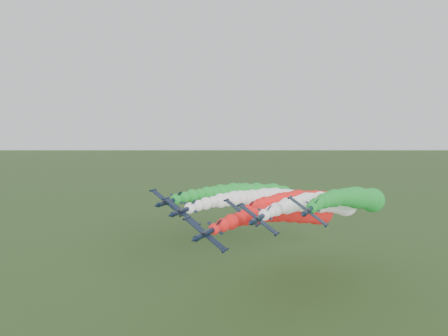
{
  "coord_description": "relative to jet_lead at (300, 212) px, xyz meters",
  "views": [
    {
      "loc": [
        48.52,
        -87.46,
        60.4
      ],
      "look_at": [
        6.2,
        9.59,
        49.64
      ],
      "focal_mm": 35.0,
      "sensor_mm": 36.0,
      "label": 1
    }
  ],
  "objects": [
    {
      "name": "jet_trail",
      "position": [
        -1.43,
        24.53,
        -0.09
      ],
      "size": [
        17.68,
        95.76,
        18.47
      ],
      "rotation": [
        0.0,
        0.59,
        0.0
      ],
      "color": "black",
      "rests_on": "ground"
    },
    {
      "name": "jet_lead",
      "position": [
        0.0,
        0.0,
        0.0
      ],
      "size": [
        17.79,
        95.87,
        18.58
      ],
      "rotation": [
        0.0,
        0.59,
        0.0
      ],
      "color": "black",
      "rests_on": "ground"
    },
    {
      "name": "jet_outer_right",
      "position": [
        17.0,
        20.93,
        2.43
      ],
      "size": [
        18.03,
        96.11,
        18.82
      ],
      "rotation": [
        0.0,
        0.59,
        0.0
      ],
      "color": "black",
      "rests_on": "ground"
    },
    {
      "name": "jet_outer_left",
      "position": [
        -20.23,
        15.68,
        2.74
      ],
      "size": [
        17.37,
        95.45,
        18.16
      ],
      "rotation": [
        0.0,
        0.59,
        0.0
      ],
      "color": "black",
      "rests_on": "ground"
    },
    {
      "name": "jet_inner_left",
      "position": [
        -13.37,
        12.37,
        1.46
      ],
      "size": [
        17.15,
        95.23,
        17.95
      ],
      "rotation": [
        0.0,
        0.59,
        0.0
      ],
      "color": "black",
      "rests_on": "ground"
    },
    {
      "name": "jet_inner_right",
      "position": [
        7.44,
        10.95,
        1.63
      ],
      "size": [
        17.72,
        95.8,
        18.52
      ],
      "rotation": [
        0.0,
        0.59,
        0.0
      ],
      "color": "black",
      "rests_on": "ground"
    }
  ]
}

